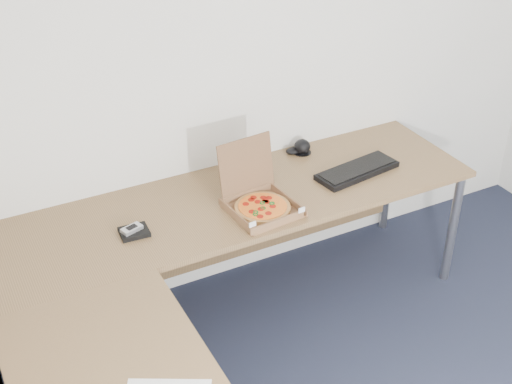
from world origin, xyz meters
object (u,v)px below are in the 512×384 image
desk (212,269)px  pizza_box (261,203)px  wallet (134,232)px  drinking_glass (263,167)px  keyboard (357,171)px

desk → pizza_box: bearing=35.9°
pizza_box → desk: bearing=-149.6°
pizza_box → wallet: bearing=166.3°
drinking_glass → wallet: 0.79m
desk → wallet: bearing=121.4°
wallet → pizza_box: bearing=-4.6°
pizza_box → drinking_glass: 0.32m
desk → pizza_box: (0.39, 0.28, 0.07)m
desk → pizza_box: size_ratio=7.13×
desk → drinking_glass: drinking_glass is taller
pizza_box → keyboard: (0.62, 0.08, -0.02)m
desk → pizza_box: pizza_box is taller
pizza_box → keyboard: pizza_box is taller
pizza_box → keyboard: size_ratio=0.76×
pizza_box → keyboard: bearing=1.9°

